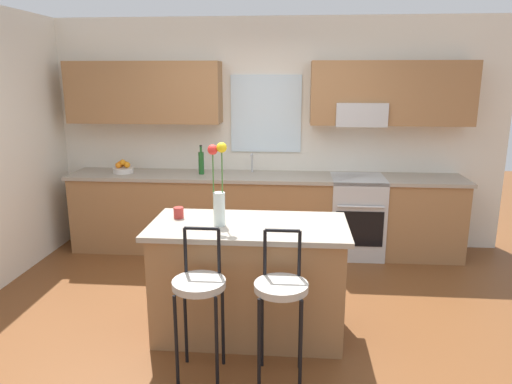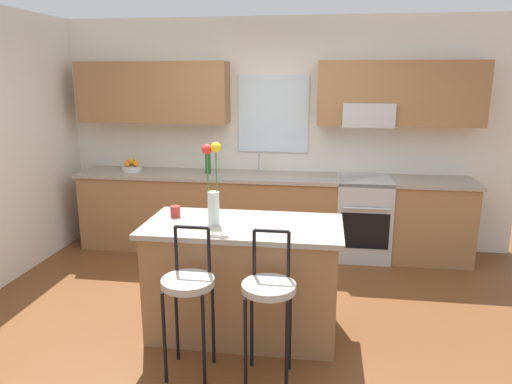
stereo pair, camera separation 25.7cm
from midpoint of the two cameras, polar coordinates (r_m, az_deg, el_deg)
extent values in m
plane|color=brown|center=(4.21, 0.65, -15.18)|extent=(14.00, 14.00, 0.00)
cube|color=silver|center=(5.77, 3.43, 6.92)|extent=(5.60, 0.12, 2.70)
cube|color=#996B42|center=(5.80, -11.00, 11.69)|extent=(1.78, 0.34, 0.70)
cube|color=#996B42|center=(5.56, 18.20, 11.18)|extent=(1.78, 0.34, 0.70)
cube|color=silver|center=(5.68, 3.41, 9.34)|extent=(0.83, 0.03, 0.90)
cube|color=#B7BABC|center=(5.50, 14.59, 8.99)|extent=(0.56, 0.36, 0.26)
cube|color=#996B42|center=(5.60, 2.98, -2.80)|extent=(4.50, 0.60, 0.88)
cube|color=#9E9384|center=(5.49, 3.04, 1.81)|extent=(4.56, 0.64, 0.04)
cube|color=#B7BABC|center=(5.52, 1.45, 1.35)|extent=(0.54, 0.38, 0.11)
cylinder|color=#B7BABC|center=(5.64, 1.66, 3.48)|extent=(0.02, 0.02, 0.22)
cylinder|color=#B7BABC|center=(5.56, 1.59, 4.49)|extent=(0.02, 0.12, 0.02)
cube|color=#B7BABC|center=(5.59, 14.01, -3.03)|extent=(0.60, 0.60, 0.92)
cube|color=black|center=(5.33, 14.26, -4.56)|extent=(0.52, 0.02, 0.40)
cylinder|color=#B7BABC|center=(5.22, 14.47, -1.97)|extent=(0.50, 0.02, 0.02)
cube|color=#996B42|center=(3.86, 0.42, -10.65)|extent=(1.46, 0.70, 0.88)
cube|color=#9E9384|center=(3.70, 0.43, -4.14)|extent=(1.54, 0.78, 0.04)
cylinder|color=black|center=(3.35, -8.71, -17.05)|extent=(0.02, 0.02, 0.66)
cylinder|color=black|center=(3.29, -3.98, -17.54)|extent=(0.02, 0.02, 0.66)
cylinder|color=black|center=(3.57, -7.42, -14.89)|extent=(0.02, 0.02, 0.66)
cylinder|color=black|center=(3.52, -3.02, -15.29)|extent=(0.02, 0.02, 0.66)
cylinder|color=#B2ADA3|center=(3.27, -5.94, -10.76)|extent=(0.36, 0.36, 0.05)
cylinder|color=black|center=(3.34, -7.41, -6.77)|extent=(0.02, 0.02, 0.32)
cylinder|color=black|center=(3.29, -3.45, -7.02)|extent=(0.02, 0.02, 0.32)
cylinder|color=black|center=(3.26, -5.51, -4.27)|extent=(0.23, 0.02, 0.02)
cylinder|color=black|center=(3.25, 1.10, -17.95)|extent=(0.02, 0.02, 0.66)
cylinder|color=black|center=(3.23, 6.11, -18.22)|extent=(0.02, 0.02, 0.66)
cylinder|color=black|center=(3.48, 1.68, -15.63)|extent=(0.02, 0.02, 0.66)
cylinder|color=black|center=(3.46, 6.30, -15.86)|extent=(0.02, 0.02, 0.66)
cylinder|color=#B2ADA3|center=(3.18, 3.90, -11.39)|extent=(0.36, 0.36, 0.05)
cylinder|color=black|center=(3.24, 2.07, -7.31)|extent=(0.02, 0.02, 0.32)
cylinder|color=black|center=(3.23, 6.23, -7.49)|extent=(0.02, 0.02, 0.32)
cylinder|color=black|center=(3.18, 4.19, -4.72)|extent=(0.23, 0.02, 0.02)
cylinder|color=silver|center=(3.64, -3.11, -1.99)|extent=(0.09, 0.09, 0.26)
cylinder|color=#3D722D|center=(3.58, -2.73, 1.24)|extent=(0.01, 0.01, 0.52)
sphere|color=yellow|center=(3.54, -2.78, 5.40)|extent=(0.08, 0.08, 0.08)
cylinder|color=#3D722D|center=(3.60, -3.79, 1.15)|extent=(0.01, 0.01, 0.51)
sphere|color=red|center=(3.56, -3.86, 5.14)|extent=(0.08, 0.08, 0.08)
cylinder|color=#A52D28|center=(3.89, -7.81, -2.34)|extent=(0.08, 0.08, 0.09)
cylinder|color=silver|center=(5.87, -13.47, 2.73)|extent=(0.24, 0.24, 0.06)
sphere|color=orange|center=(5.84, -13.01, 3.34)|extent=(0.07, 0.07, 0.07)
sphere|color=orange|center=(5.90, -13.17, 3.44)|extent=(0.07, 0.07, 0.07)
sphere|color=orange|center=(5.90, -13.79, 3.41)|extent=(0.08, 0.08, 0.08)
sphere|color=orange|center=(5.85, -14.02, 3.30)|extent=(0.07, 0.07, 0.07)
sphere|color=orange|center=(5.85, -13.52, 3.64)|extent=(0.07, 0.07, 0.07)
cylinder|color=#1E5923|center=(5.57, -4.48, 3.53)|extent=(0.06, 0.06, 0.26)
cylinder|color=#1E5923|center=(5.55, -4.52, 5.21)|extent=(0.03, 0.03, 0.07)
cylinder|color=black|center=(5.54, -4.52, 5.62)|extent=(0.03, 0.03, 0.02)
camera|label=1|loc=(0.13, -88.31, 0.41)|focal=33.30mm
camera|label=2|loc=(0.13, 91.69, -0.41)|focal=33.30mm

